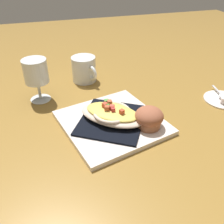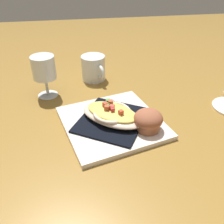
{
  "view_description": "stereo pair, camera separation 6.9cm",
  "coord_description": "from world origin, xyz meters",
  "px_view_note": "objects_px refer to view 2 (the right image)",
  "views": [
    {
      "loc": [
        -0.55,
        0.16,
        0.43
      ],
      "look_at": [
        0.0,
        0.0,
        0.04
      ],
      "focal_mm": 39.06,
      "sensor_mm": 36.0,
      "label": 1
    },
    {
      "loc": [
        -0.56,
        0.09,
        0.43
      ],
      "look_at": [
        0.0,
        0.0,
        0.04
      ],
      "focal_mm": 39.06,
      "sensor_mm": 36.0,
      "label": 2
    }
  ],
  "objects_px": {
    "muffin": "(148,120)",
    "coffee_mug": "(94,69)",
    "gratin_dish": "(112,114)",
    "stemmed_glass": "(44,70)",
    "square_plate": "(112,123)"
  },
  "relations": [
    {
      "from": "muffin",
      "to": "coffee_mug",
      "type": "height_order",
      "value": "coffee_mug"
    },
    {
      "from": "gratin_dish",
      "to": "coffee_mug",
      "type": "height_order",
      "value": "coffee_mug"
    },
    {
      "from": "muffin",
      "to": "stemmed_glass",
      "type": "relative_size",
      "value": 0.55
    },
    {
      "from": "muffin",
      "to": "coffee_mug",
      "type": "relative_size",
      "value": 0.66
    },
    {
      "from": "gratin_dish",
      "to": "stemmed_glass",
      "type": "xyz_separation_m",
      "value": [
        0.21,
        0.19,
        0.06
      ]
    },
    {
      "from": "square_plate",
      "to": "muffin",
      "type": "height_order",
      "value": "muffin"
    },
    {
      "from": "gratin_dish",
      "to": "coffee_mug",
      "type": "bearing_deg",
      "value": 3.95
    },
    {
      "from": "stemmed_glass",
      "to": "square_plate",
      "type": "bearing_deg",
      "value": -136.89
    },
    {
      "from": "square_plate",
      "to": "muffin",
      "type": "bearing_deg",
      "value": -120.91
    },
    {
      "from": "muffin",
      "to": "coffee_mug",
      "type": "distance_m",
      "value": 0.38
    },
    {
      "from": "square_plate",
      "to": "gratin_dish",
      "type": "relative_size",
      "value": 1.28
    },
    {
      "from": "square_plate",
      "to": "stemmed_glass",
      "type": "relative_size",
      "value": 1.88
    },
    {
      "from": "gratin_dish",
      "to": "coffee_mug",
      "type": "relative_size",
      "value": 1.74
    },
    {
      "from": "muffin",
      "to": "gratin_dish",
      "type": "bearing_deg",
      "value": 59.03
    },
    {
      "from": "stemmed_glass",
      "to": "coffee_mug",
      "type": "bearing_deg",
      "value": -60.27
    }
  ]
}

